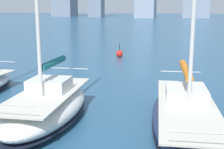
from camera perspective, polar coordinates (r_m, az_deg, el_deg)
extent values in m
ellipsoid|color=navy|center=(13.36, 13.41, -7.50)|extent=(4.13, 9.62, 1.00)
ellipsoid|color=black|center=(13.45, 13.35, -8.61)|extent=(4.15, 9.67, 0.10)
cube|color=beige|center=(13.20, 13.52, -5.32)|extent=(3.47, 8.44, 0.06)
cube|color=silver|center=(13.65, 13.38, -3.41)|extent=(1.96, 2.27, 0.55)
cylinder|color=silver|center=(14.15, 13.30, 0.37)|extent=(0.69, 3.89, 0.12)
cylinder|color=orange|center=(14.12, 13.32, 0.85)|extent=(0.84, 3.61, 0.32)
cylinder|color=silver|center=(9.01, 16.05, -10.23)|extent=(1.81, 0.31, 0.04)
cylinder|color=silver|center=(17.12, 12.41, 0.50)|extent=(2.09, 0.35, 0.04)
ellipsoid|color=white|center=(14.02, -11.83, -6.00)|extent=(3.58, 7.35, 1.23)
ellipsoid|color=black|center=(14.13, -11.77, -7.31)|extent=(3.60, 7.38, 0.10)
cube|color=beige|center=(13.84, -11.94, -3.47)|extent=(2.99, 6.45, 0.06)
cube|color=silver|center=(14.14, -11.35, -1.83)|extent=(1.85, 1.74, 0.55)
cylinder|color=silver|center=(14.47, -10.71, 1.65)|extent=(0.46, 2.97, 0.12)
cylinder|color=#19606B|center=(14.45, -10.73, 2.11)|extent=(0.63, 2.75, 0.32)
cylinder|color=silver|center=(10.88, -18.49, -5.26)|extent=(1.81, 0.25, 0.04)
cylinder|color=silver|center=(16.63, -7.93, 1.12)|extent=(2.09, 0.28, 0.04)
cylinder|color=silver|center=(21.38, -19.52, 2.27)|extent=(1.91, 0.11, 0.04)
sphere|color=red|center=(31.76, 1.38, 3.81)|extent=(0.70, 0.70, 0.70)
cylinder|color=black|center=(31.67, 1.38, 5.07)|extent=(0.06, 0.06, 0.70)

